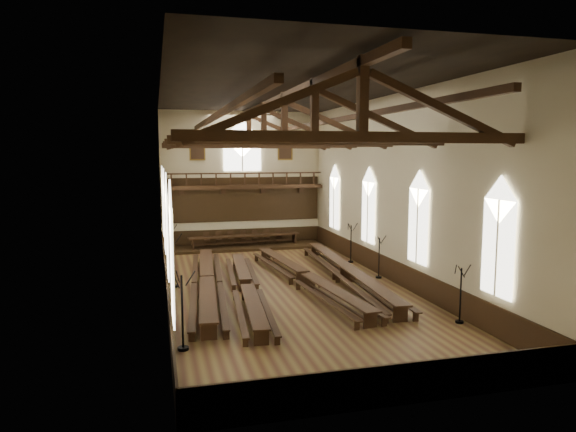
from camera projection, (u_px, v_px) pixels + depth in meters
name	position (u px, v px, depth m)	size (l,w,h in m)	color
ground	(285.00, 287.00, 26.59)	(26.00, 26.00, 0.00)	brown
room_walls	(284.00, 162.00, 25.80)	(26.00, 26.00, 26.00)	#C2B893
wainscot_band	(285.00, 276.00, 26.52)	(12.00, 26.00, 1.20)	black
side_windows	(284.00, 216.00, 26.13)	(11.85, 19.80, 4.50)	white
end_window	(242.00, 149.00, 38.10)	(2.80, 0.12, 3.80)	white
minstrels_gallery	(243.00, 194.00, 38.28)	(11.80, 1.24, 3.70)	#381E12
portraits	(242.00, 150.00, 38.12)	(7.75, 0.09, 1.45)	brown
roof_trusses	(284.00, 127.00, 25.59)	(11.70, 25.70, 2.80)	#381E12
refectory_row_a	(207.00, 280.00, 25.80)	(2.18, 14.69, 0.77)	#381E12
refectory_row_b	(247.00, 285.00, 24.97)	(2.01, 14.02, 0.70)	#381E12
refectory_row_c	(305.00, 276.00, 26.69)	(2.18, 14.48, 0.75)	#381E12
refectory_row_d	(348.00, 270.00, 27.87)	(2.04, 14.89, 0.79)	#381E12
dais	(245.00, 247.00, 37.50)	(11.40, 2.81, 0.19)	black
high_table	(245.00, 237.00, 37.41)	(8.28, 1.60, 0.77)	#381E12
high_chairs	(243.00, 237.00, 38.20)	(5.87, 0.47, 0.97)	#381E12
candelabrum_left_near	(183.00, 326.00, 17.98)	(0.81, 0.87, 2.86)	black
candelabrum_left_mid	(174.00, 271.00, 26.46)	(0.82, 0.84, 2.81)	black
candelabrum_left_far	(171.00, 254.00, 31.21)	(0.79, 0.74, 2.61)	black
candelabrum_right_near	(460.00, 305.00, 20.88)	(0.67, 0.74, 2.43)	black
candelabrum_right_mid	(379.00, 265.00, 28.44)	(0.67, 0.73, 2.39)	black
candelabrum_right_far	(351.00, 251.00, 32.50)	(0.71, 0.77, 2.52)	black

